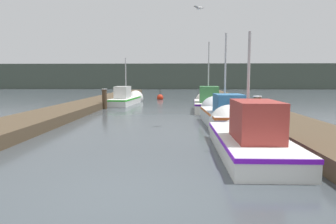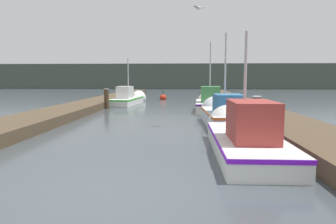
{
  "view_description": "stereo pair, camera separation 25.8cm",
  "coord_description": "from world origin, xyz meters",
  "views": [
    {
      "loc": [
        0.99,
        -4.87,
        2.08
      ],
      "look_at": [
        0.5,
        8.93,
        0.49
      ],
      "focal_mm": 32.0,
      "sensor_mm": 36.0,
      "label": 1
    },
    {
      "loc": [
        1.25,
        -4.86,
        2.08
      ],
      "look_at": [
        0.5,
        8.93,
        0.49
      ],
      "focal_mm": 32.0,
      "sensor_mm": 36.0,
      "label": 2
    }
  ],
  "objects": [
    {
      "name": "fishing_boat_0",
      "position": [
        2.94,
        3.87,
        0.42
      ],
      "size": [
        1.72,
        5.72,
        3.89
      ],
      "rotation": [
        0.0,
        0.0,
        0.0
      ],
      "color": "silver",
      "rests_on": "ground_plane"
    },
    {
      "name": "fishing_boat_1",
      "position": [
        3.03,
        8.66,
        0.44
      ],
      "size": [
        1.9,
        5.13,
        4.48
      ],
      "rotation": [
        0.0,
        0.0,
        0.05
      ],
      "color": "silver",
      "rests_on": "ground_plane"
    },
    {
      "name": "dock_left",
      "position": [
        -5.24,
        16.0,
        0.22
      ],
      "size": [
        2.35,
        40.0,
        0.45
      ],
      "color": "#4C3D2B",
      "rests_on": "ground_plane"
    },
    {
      "name": "mooring_piling_1",
      "position": [
        4.13,
        7.15,
        0.68
      ],
      "size": [
        0.35,
        0.35,
        1.36
      ],
      "color": "#473523",
      "rests_on": "ground_plane"
    },
    {
      "name": "fishing_boat_3",
      "position": [
        -3.12,
        18.95,
        0.41
      ],
      "size": [
        1.94,
        6.28,
        4.02
      ],
      "rotation": [
        0.0,
        0.0,
        -0.09
      ],
      "color": "silver",
      "rests_on": "ground_plane"
    },
    {
      "name": "channel_buoy",
      "position": [
        -0.8,
        23.87,
        0.18
      ],
      "size": [
        0.63,
        0.63,
        1.13
      ],
      "color": "red",
      "rests_on": "ground_plane"
    },
    {
      "name": "dock_right",
      "position": [
        5.24,
        16.0,
        0.22
      ],
      "size": [
        2.35,
        40.0,
        0.45
      ],
      "color": "#4C3D2B",
      "rests_on": "ground_plane"
    },
    {
      "name": "fishing_boat_2",
      "position": [
        2.87,
        14.37,
        0.46
      ],
      "size": [
        1.95,
        5.31,
        4.8
      ],
      "rotation": [
        0.0,
        0.0,
        -0.05
      ],
      "color": "silver",
      "rests_on": "ground_plane"
    },
    {
      "name": "ground_plane",
      "position": [
        0.0,
        0.0,
        0.0
      ],
      "size": [
        200.0,
        200.0,
        0.0
      ],
      "color": "#3D4449"
    },
    {
      "name": "mooring_piling_2",
      "position": [
        4.05,
        7.17,
        0.54
      ],
      "size": [
        0.35,
        0.35,
        1.06
      ],
      "color": "#473523",
      "rests_on": "ground_plane"
    },
    {
      "name": "distant_shore_ridge",
      "position": [
        0.0,
        58.02,
        2.33
      ],
      "size": [
        120.0,
        16.0,
        4.66
      ],
      "color": "#424C42",
      "rests_on": "ground_plane"
    },
    {
      "name": "seagull_lead",
      "position": [
        1.83,
        7.98,
        4.95
      ],
      "size": [
        0.48,
        0.46,
        0.12
      ],
      "rotation": [
        0.0,
        0.0,
        3.9
      ],
      "color": "white"
    },
    {
      "name": "mooring_piling_0",
      "position": [
        -3.97,
        14.92,
        0.68
      ],
      "size": [
        0.37,
        0.37,
        1.35
      ],
      "color": "#473523",
      "rests_on": "ground_plane"
    }
  ]
}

